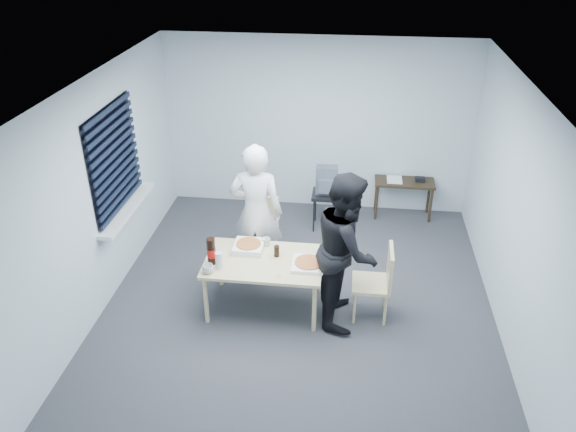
# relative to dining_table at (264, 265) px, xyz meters

# --- Properties ---
(room) EXTENTS (5.00, 5.00, 5.00)m
(room) POSITION_rel_dining_table_xyz_m (-1.81, 0.56, 0.86)
(room) COLOR #2D2D32
(room) RESTS_ON ground
(dining_table) EXTENTS (1.32, 0.84, 0.64)m
(dining_table) POSITION_rel_dining_table_xyz_m (0.00, 0.00, 0.00)
(dining_table) COLOR beige
(dining_table) RESTS_ON ground
(chair_far) EXTENTS (0.42, 0.42, 0.89)m
(chair_far) POSITION_rel_dining_table_xyz_m (-0.19, 0.98, -0.07)
(chair_far) COLOR beige
(chair_far) RESTS_ON ground
(chair_right) EXTENTS (0.42, 0.42, 0.89)m
(chair_right) POSITION_rel_dining_table_xyz_m (1.29, -0.01, -0.07)
(chair_right) COLOR beige
(chair_right) RESTS_ON ground
(person_white) EXTENTS (0.65, 0.42, 1.77)m
(person_white) POSITION_rel_dining_table_xyz_m (-0.19, 0.65, 0.30)
(person_white) COLOR silver
(person_white) RESTS_ON ground
(person_black) EXTENTS (0.47, 0.86, 1.77)m
(person_black) POSITION_rel_dining_table_xyz_m (0.91, -0.03, 0.30)
(person_black) COLOR black
(person_black) RESTS_ON ground
(side_table) EXTENTS (0.87, 0.39, 0.58)m
(side_table) POSITION_rel_dining_table_xyz_m (1.71, 2.44, -0.08)
(side_table) COLOR #342415
(side_table) RESTS_ON ground
(stool) EXTENTS (0.39, 0.39, 0.55)m
(stool) POSITION_rel_dining_table_xyz_m (0.58, 1.96, -0.15)
(stool) COLOR black
(stool) RESTS_ON ground
(backpack) EXTENTS (0.30, 0.22, 0.42)m
(backpack) POSITION_rel_dining_table_xyz_m (0.58, 1.94, 0.16)
(backpack) COLOR slate
(backpack) RESTS_ON stool
(pizza_box_a) EXTENTS (0.34, 0.34, 0.08)m
(pizza_box_a) POSITION_rel_dining_table_xyz_m (-0.21, 0.20, 0.10)
(pizza_box_a) COLOR white
(pizza_box_a) RESTS_ON dining_table
(pizza_box_b) EXTENTS (0.37, 0.37, 0.05)m
(pizza_box_b) POSITION_rel_dining_table_xyz_m (0.51, -0.05, 0.09)
(pizza_box_b) COLOR white
(pizza_box_b) RESTS_ON dining_table
(mug_a) EXTENTS (0.17, 0.17, 0.10)m
(mug_a) POSITION_rel_dining_table_xyz_m (-0.56, -0.32, 0.11)
(mug_a) COLOR silver
(mug_a) RESTS_ON dining_table
(mug_b) EXTENTS (0.10, 0.10, 0.09)m
(mug_b) POSITION_rel_dining_table_xyz_m (-0.02, 0.32, 0.11)
(mug_b) COLOR silver
(mug_b) RESTS_ON dining_table
(cola_glass) EXTENTS (0.08, 0.08, 0.14)m
(cola_glass) POSITION_rel_dining_table_xyz_m (0.13, 0.10, 0.13)
(cola_glass) COLOR black
(cola_glass) RESTS_ON dining_table
(soda_bottle) EXTENTS (0.10, 0.10, 0.31)m
(soda_bottle) POSITION_rel_dining_table_xyz_m (-0.56, -0.13, 0.21)
(soda_bottle) COLOR black
(soda_bottle) RESTS_ON dining_table
(plastic_cups) EXTENTS (0.09, 0.09, 0.19)m
(plastic_cups) POSITION_rel_dining_table_xyz_m (-0.46, -0.21, 0.16)
(plastic_cups) COLOR silver
(plastic_cups) RESTS_ON dining_table
(rubber_band) EXTENTS (0.06, 0.06, 0.00)m
(rubber_band) POSITION_rel_dining_table_xyz_m (0.20, -0.30, 0.06)
(rubber_band) COLOR red
(rubber_band) RESTS_ON dining_table
(papers) EXTENTS (0.28, 0.34, 0.00)m
(papers) POSITION_rel_dining_table_xyz_m (1.56, 2.47, -0.00)
(papers) COLOR white
(papers) RESTS_ON side_table
(black_box) EXTENTS (0.15, 0.12, 0.06)m
(black_box) POSITION_rel_dining_table_xyz_m (1.93, 2.46, 0.02)
(black_box) COLOR black
(black_box) RESTS_ON side_table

